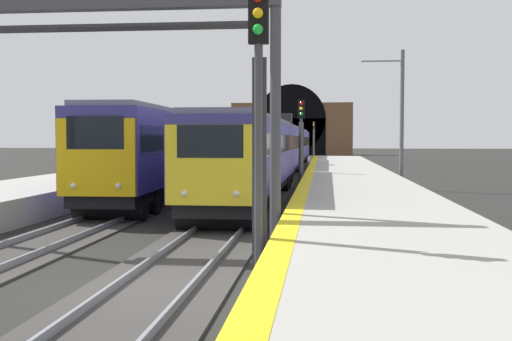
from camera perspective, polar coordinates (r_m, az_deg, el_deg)
name	(u,v)px	position (r m, az deg, el deg)	size (l,w,h in m)	color
ground_plane	(159,288)	(12.37, -8.87, -10.54)	(320.00, 320.00, 0.00)	black
platform_right	(402,269)	(11.95, 13.16, -8.73)	(112.00, 4.93, 0.95)	#9E9B93
platform_right_edge_strip	(282,241)	(11.80, 2.37, -6.43)	(112.00, 0.50, 0.01)	yellow
track_main_line	(159,286)	(12.36, -8.87, -10.36)	(160.00, 2.82, 0.21)	#383533
train_main_approaching	(281,148)	(46.31, 2.27, 2.10)	(56.98, 2.95, 4.68)	navy
train_adjacent_platform	(203,146)	(39.35, -4.88, 2.24)	(38.43, 3.12, 5.04)	navy
railway_signal_near	(259,109)	(11.90, 0.25, 5.61)	(0.39, 0.38, 5.71)	#38383D
railway_signal_mid	(301,135)	(34.82, 4.14, 3.24)	(0.39, 0.38, 5.00)	#4C4C54
railway_signal_far	(314,137)	(82.87, 5.31, 3.04)	(0.39, 0.38, 5.06)	#4C4C54
overhead_signal_gantry	(118,58)	(16.87, -12.51, 10.04)	(0.70, 8.51, 6.55)	#3F3F47
tunnel_portal	(292,129)	(106.61, 3.29, 3.83)	(2.86, 20.49, 11.90)	brown
catenary_mast_near	(401,118)	(35.48, 13.11, 4.69)	(0.22, 2.35, 7.73)	#595B60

